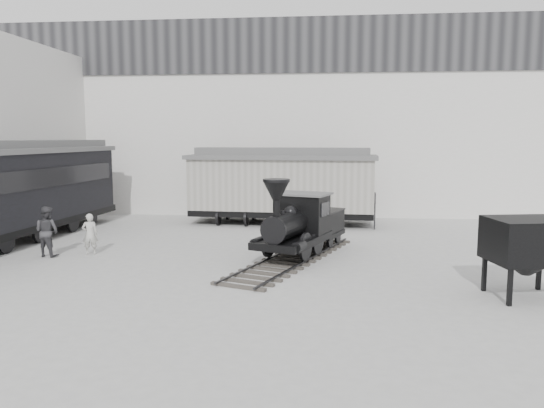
# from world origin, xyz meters

# --- Properties ---
(ground) EXTENTS (90.00, 90.00, 0.00)m
(ground) POSITION_xyz_m (0.00, 0.00, 0.00)
(ground) COLOR #9E9E9B
(north_wall) EXTENTS (34.00, 2.51, 11.00)m
(north_wall) POSITION_xyz_m (0.00, 14.98, 5.55)
(north_wall) COLOR silver
(north_wall) RESTS_ON ground
(locomotive) EXTENTS (4.66, 8.60, 3.00)m
(locomotive) POSITION_xyz_m (1.92, 3.59, 1.11)
(locomotive) COLOR #2F2C27
(locomotive) RESTS_ON ground
(boxcar) EXTENTS (9.82, 3.55, 3.96)m
(boxcar) POSITION_xyz_m (0.64, 11.19, 2.08)
(boxcar) COLOR black
(boxcar) RESTS_ON ground
(passenger_coach) EXTENTS (4.32, 15.24, 4.03)m
(passenger_coach) POSITION_xyz_m (-10.49, 4.75, 2.22)
(passenger_coach) COLOR black
(passenger_coach) RESTS_ON ground
(visitor_a) EXTENTS (0.68, 0.56, 1.59)m
(visitor_a) POSITION_xyz_m (-6.10, 3.21, 0.80)
(visitor_a) COLOR beige
(visitor_a) RESTS_ON ground
(visitor_b) EXTENTS (1.06, 0.90, 1.91)m
(visitor_b) POSITION_xyz_m (-7.57, 2.73, 0.96)
(visitor_b) COLOR #3C3B3F
(visitor_b) RESTS_ON ground
(coal_hopper) EXTENTS (2.33, 2.04, 2.24)m
(coal_hopper) POSITION_xyz_m (8.48, -0.92, 1.46)
(coal_hopper) COLOR black
(coal_hopper) RESTS_ON ground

